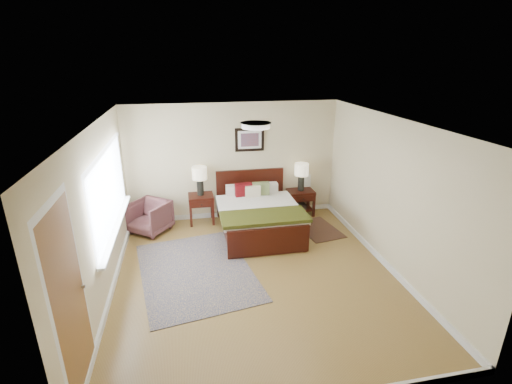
% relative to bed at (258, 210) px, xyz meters
% --- Properties ---
extents(floor, '(5.00, 5.00, 0.00)m').
position_rel_bed_xyz_m(floor, '(-0.35, -1.55, -0.48)').
color(floor, olive).
rests_on(floor, ground).
extents(back_wall, '(4.50, 0.04, 2.50)m').
position_rel_bed_xyz_m(back_wall, '(-0.35, 0.95, 0.77)').
color(back_wall, beige).
rests_on(back_wall, ground).
extents(front_wall, '(4.50, 0.04, 2.50)m').
position_rel_bed_xyz_m(front_wall, '(-0.35, -4.05, 0.77)').
color(front_wall, beige).
rests_on(front_wall, ground).
extents(left_wall, '(0.04, 5.00, 2.50)m').
position_rel_bed_xyz_m(left_wall, '(-2.60, -1.55, 0.77)').
color(left_wall, beige).
rests_on(left_wall, ground).
extents(right_wall, '(0.04, 5.00, 2.50)m').
position_rel_bed_xyz_m(right_wall, '(1.90, -1.55, 0.77)').
color(right_wall, beige).
rests_on(right_wall, ground).
extents(ceiling, '(4.50, 5.00, 0.02)m').
position_rel_bed_xyz_m(ceiling, '(-0.35, -1.55, 2.02)').
color(ceiling, white).
rests_on(ceiling, back_wall).
extents(window, '(0.11, 2.72, 1.32)m').
position_rel_bed_xyz_m(window, '(-2.55, -0.85, 0.89)').
color(window, silver).
rests_on(window, left_wall).
extents(door, '(0.06, 1.00, 2.18)m').
position_rel_bed_xyz_m(door, '(-2.58, -3.30, 0.59)').
color(door, silver).
rests_on(door, ground).
extents(ceil_fixture, '(0.44, 0.44, 0.08)m').
position_rel_bed_xyz_m(ceil_fixture, '(-0.35, -1.55, 1.98)').
color(ceil_fixture, white).
rests_on(ceil_fixture, ceiling).
extents(bed, '(1.61, 1.93, 1.04)m').
position_rel_bed_xyz_m(bed, '(0.00, 0.00, 0.00)').
color(bed, black).
rests_on(bed, ground).
extents(wall_art, '(0.62, 0.05, 0.50)m').
position_rel_bed_xyz_m(wall_art, '(0.00, 0.92, 1.24)').
color(wall_art, black).
rests_on(wall_art, back_wall).
extents(nightstand_left, '(0.52, 0.47, 0.62)m').
position_rel_bed_xyz_m(nightstand_left, '(-1.09, 0.70, 0.02)').
color(nightstand_left, black).
rests_on(nightstand_left, ground).
extents(nightstand_right, '(0.58, 0.43, 0.57)m').
position_rel_bed_xyz_m(nightstand_right, '(1.11, 0.71, -0.12)').
color(nightstand_right, black).
rests_on(nightstand_right, ground).
extents(lamp_left, '(0.30, 0.30, 0.61)m').
position_rel_bed_xyz_m(lamp_left, '(-1.09, 0.72, 0.56)').
color(lamp_left, black).
rests_on(lamp_left, nightstand_left).
extents(lamp_right, '(0.30, 0.30, 0.61)m').
position_rel_bed_xyz_m(lamp_right, '(1.11, 0.72, 0.51)').
color(lamp_right, black).
rests_on(lamp_right, nightstand_right).
extents(armchair, '(0.99, 0.99, 0.65)m').
position_rel_bed_xyz_m(armchair, '(-2.15, 0.45, -0.16)').
color(armchair, brown).
rests_on(armchair, ground).
extents(rug_persian, '(2.14, 2.73, 0.01)m').
position_rel_bed_xyz_m(rug_persian, '(-1.31, -1.23, -0.48)').
color(rug_persian, '#0D1945').
rests_on(rug_persian, ground).
extents(rug_navy, '(0.89, 1.18, 0.01)m').
position_rel_bed_xyz_m(rug_navy, '(1.25, -0.12, -0.48)').
color(rug_navy, black).
rests_on(rug_navy, ground).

